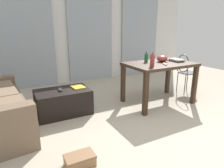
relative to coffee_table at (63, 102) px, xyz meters
The scene contains 15 objects.
ground_plane 1.31m from the coffee_table, 13.19° to the right, with size 8.66×8.66×0.00m, color #B2A893.
wall_back 2.54m from the coffee_table, 56.48° to the left, with size 6.05×0.10×2.60m, color silver.
curtains 2.38m from the coffee_table, 55.27° to the left, with size 4.30×0.03×2.14m.
coffee_table is the anchor object (origin of this frame).
craft_table 1.81m from the coffee_table, 11.27° to the right, with size 1.23×0.80×0.77m.
wire_chair 2.64m from the coffee_table, ahead, with size 0.38×0.40×0.84m.
bottle_near 1.69m from the coffee_table, ahead, with size 0.06×0.06×0.20m.
bottle_far 1.63m from the coffee_table, 20.79° to the right, with size 0.07×0.07×0.23m.
bowl 1.96m from the coffee_table, ahead, with size 0.20×0.20×0.12m, color #9E3833.
book_stack 2.21m from the coffee_table, ahead, with size 0.25×0.30×0.05m.
tv_remote_on_table 1.85m from the coffee_table, 17.66° to the right, with size 0.04×0.16×0.02m, color #B7B7B2.
scissors 1.55m from the coffee_table, 11.64° to the right, with size 0.12×0.08×0.00m.
tv_remote_primary 0.22m from the coffee_table, behind, with size 0.05×0.15×0.03m, color #232326.
magazine 0.35m from the coffee_table, ahead, with size 0.20×0.25×0.02m, color gold.
shoebox 1.39m from the coffee_table, 98.09° to the right, with size 0.31×0.20×0.12m.
Camera 1 is at (-1.99, -1.39, 1.42)m, focal length 31.81 mm.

